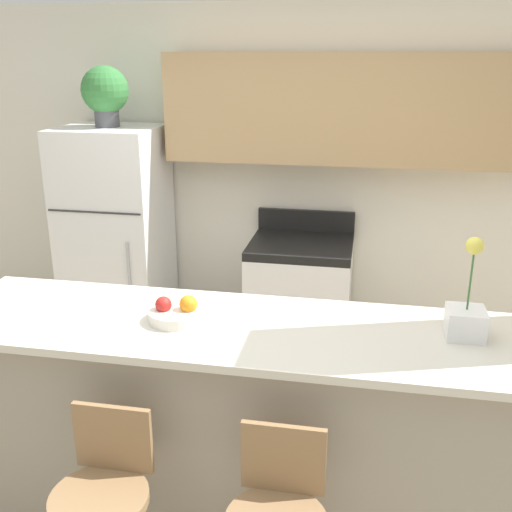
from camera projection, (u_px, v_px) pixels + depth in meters
wall_back at (312, 153)px, 4.38m from camera, size 5.60×0.38×2.55m
counter_bar at (225, 432)px, 2.74m from camera, size 2.51×0.71×1.10m
refrigerator at (117, 240)px, 4.55m from camera, size 0.72×0.69×1.70m
stove_range at (300, 300)px, 4.44m from camera, size 0.73×0.66×1.07m
bar_stool_left at (104, 496)px, 2.25m from camera, size 0.37×0.37×0.93m
potted_plant_on_fridge at (105, 93)px, 4.20m from camera, size 0.33×0.33×0.42m
orchid_vase at (466, 315)px, 2.42m from camera, size 0.15×0.15×0.42m
fruit_bowl at (177, 313)px, 2.59m from camera, size 0.24×0.24×0.11m
trash_bin at (184, 338)px, 4.44m from camera, size 0.28×0.28×0.38m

